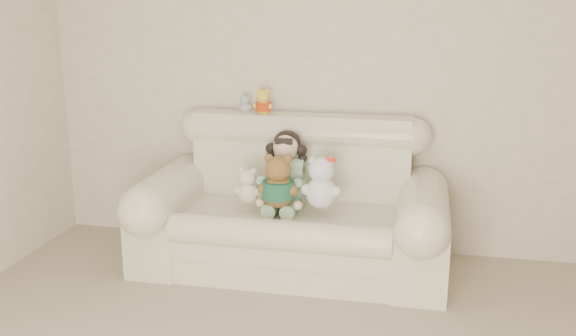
{
  "coord_description": "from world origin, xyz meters",
  "views": [
    {
      "loc": [
        0.55,
        -2.14,
        1.84
      ],
      "look_at": [
        -0.31,
        1.9,
        0.75
      ],
      "focal_mm": 40.64,
      "sensor_mm": 36.0,
      "label": 1
    }
  ],
  "objects_px": {
    "seated_child": "(286,169)",
    "brown_teddy": "(278,176)",
    "cream_teddy": "(248,182)",
    "sofa": "(291,198)",
    "white_cat": "(321,177)"
  },
  "relations": [
    {
      "from": "sofa",
      "to": "white_cat",
      "type": "height_order",
      "value": "sofa"
    },
    {
      "from": "seated_child",
      "to": "brown_teddy",
      "type": "relative_size",
      "value": 1.3
    },
    {
      "from": "brown_teddy",
      "to": "seated_child",
      "type": "bearing_deg",
      "value": 74.53
    },
    {
      "from": "brown_teddy",
      "to": "cream_teddy",
      "type": "bearing_deg",
      "value": 153.31
    },
    {
      "from": "sofa",
      "to": "brown_teddy",
      "type": "bearing_deg",
      "value": -106.88
    },
    {
      "from": "sofa",
      "to": "seated_child",
      "type": "bearing_deg",
      "value": 123.75
    },
    {
      "from": "seated_child",
      "to": "cream_teddy",
      "type": "xyz_separation_m",
      "value": [
        -0.22,
        -0.21,
        -0.05
      ]
    },
    {
      "from": "cream_teddy",
      "to": "brown_teddy",
      "type": "bearing_deg",
      "value": 6.97
    },
    {
      "from": "seated_child",
      "to": "cream_teddy",
      "type": "relative_size",
      "value": 1.91
    },
    {
      "from": "sofa",
      "to": "cream_teddy",
      "type": "distance_m",
      "value": 0.32
    },
    {
      "from": "seated_child",
      "to": "brown_teddy",
      "type": "bearing_deg",
      "value": -90.52
    },
    {
      "from": "seated_child",
      "to": "brown_teddy",
      "type": "height_order",
      "value": "seated_child"
    },
    {
      "from": "white_cat",
      "to": "cream_teddy",
      "type": "distance_m",
      "value": 0.5
    },
    {
      "from": "white_cat",
      "to": "cream_teddy",
      "type": "bearing_deg",
      "value": 161.24
    },
    {
      "from": "sofa",
      "to": "brown_teddy",
      "type": "relative_size",
      "value": 5.01
    }
  ]
}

